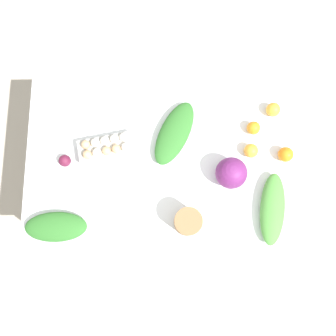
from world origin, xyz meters
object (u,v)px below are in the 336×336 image
object	(u,v)px
greens_bunch_scallion	(272,209)
orange_0	(251,151)
beet_root	(65,161)
orange_1	(253,128)
greens_bunch_dandelion	(174,133)
orange_3	(273,110)
egg_carton	(107,147)
paper_bag	(188,222)
greens_bunch_kale	(56,227)
cabbage_purple	(231,173)
orange_2	(286,154)

from	to	relation	value
greens_bunch_scallion	orange_0	bearing A→B (deg)	105.88
beet_root	orange_1	distance (m)	0.94
greens_bunch_dandelion	orange_3	distance (m)	0.51
orange_0	egg_carton	bearing A→B (deg)	178.01
greens_bunch_dandelion	orange_0	bearing A→B (deg)	-14.46
paper_bag	greens_bunch_kale	world-z (taller)	paper_bag
cabbage_purple	orange_1	distance (m)	0.27
cabbage_purple	paper_bag	size ratio (longest dim) A/B	1.16
paper_bag	beet_root	xyz separation A→B (m)	(-0.59, 0.30, -0.04)
orange_1	cabbage_purple	bearing A→B (deg)	-119.30
greens_bunch_dandelion	greens_bunch_scallion	bearing A→B (deg)	-39.98
cabbage_purple	greens_bunch_scallion	xyz separation A→B (m)	(0.19, -0.17, -0.04)
paper_bag	egg_carton	bearing A→B (deg)	136.41
cabbage_purple	beet_root	bearing A→B (deg)	174.14
orange_3	greens_bunch_dandelion	bearing A→B (deg)	-166.92
greens_bunch_scallion	orange_0	distance (m)	0.29
cabbage_purple	egg_carton	xyz separation A→B (m)	(-0.59, 0.14, -0.03)
orange_0	beet_root	bearing A→B (deg)	-177.75
orange_0	orange_1	distance (m)	0.12
paper_bag	orange_3	world-z (taller)	paper_bag
orange_0	orange_1	bearing A→B (deg)	79.92
paper_bag	cabbage_purple	bearing A→B (deg)	46.75
orange_2	orange_3	size ratio (longest dim) A/B	1.04
greens_bunch_scallion	orange_2	distance (m)	0.27
paper_bag	orange_1	world-z (taller)	paper_bag
orange_3	cabbage_purple	bearing A→B (deg)	-125.72
orange_0	orange_2	distance (m)	0.17
greens_bunch_kale	orange_3	size ratio (longest dim) A/B	4.13
beet_root	orange_2	distance (m)	1.07
egg_carton	beet_root	size ratio (longest dim) A/B	4.89
paper_bag	orange_3	distance (m)	0.71
greens_bunch_scallion	orange_0	size ratio (longest dim) A/B	4.91
egg_carton	greens_bunch_dandelion	distance (m)	0.34
greens_bunch_scallion	orange_1	world-z (taller)	greens_bunch_scallion
greens_bunch_kale	beet_root	size ratio (longest dim) A/B	4.90
greens_bunch_kale	orange_1	distance (m)	1.06
beet_root	orange_2	world-z (taller)	orange_2
cabbage_purple	orange_2	world-z (taller)	cabbage_purple
paper_bag	greens_bunch_scallion	world-z (taller)	paper_bag
greens_bunch_dandelion	orange_0	world-z (taller)	greens_bunch_dandelion
cabbage_purple	orange_0	world-z (taller)	cabbage_purple
greens_bunch_kale	greens_bunch_scallion	world-z (taller)	greens_bunch_scallion
paper_bag	orange_0	size ratio (longest dim) A/B	1.86
greens_bunch_kale	cabbage_purple	bearing A→B (deg)	15.94
paper_bag	greens_bunch_dandelion	bearing A→B (deg)	96.81
greens_bunch_scallion	orange_1	bearing A→B (deg)	98.50
paper_bag	orange_2	bearing A→B (deg)	33.18
beet_root	cabbage_purple	bearing A→B (deg)	-5.86
orange_1	orange_2	distance (m)	0.20
greens_bunch_scallion	orange_3	size ratio (longest dim) A/B	4.85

